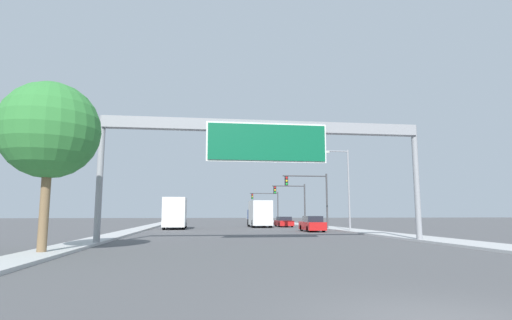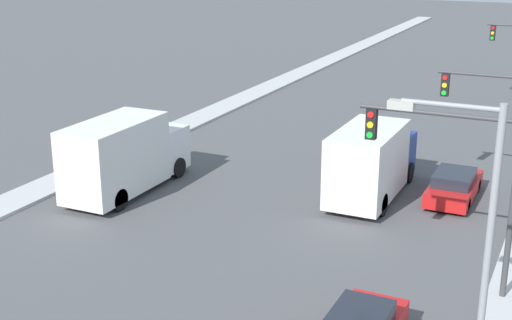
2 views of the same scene
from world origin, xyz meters
name	(u,v)px [view 1 (image 1 of 2)]	position (x,y,z in m)	size (l,w,h in m)	color
sidewalk_right	(293,224)	(11.25, 60.00, 0.07)	(3.00, 120.00, 0.15)	#B6B6B6
median_strip_left	(159,224)	(-10.75, 60.00, 0.07)	(2.00, 120.00, 0.15)	#B6B6B6
sign_gantry	(267,139)	(0.00, 17.91, 6.45)	(20.27, 0.73, 7.61)	gray
car_mid_left	(284,222)	(7.00, 46.81, 0.65)	(1.87, 4.56, 1.35)	red
car_mid_right	(312,224)	(7.00, 32.75, 0.72)	(1.75, 4.21, 1.54)	red
truck_box_primary	(259,214)	(3.50, 45.46, 1.71)	(2.46, 7.15, 3.38)	navy
truck_box_secondary	(175,213)	(-7.00, 41.19, 1.80)	(2.46, 7.42, 3.57)	white
traffic_light_near_intersection	(313,191)	(8.58, 38.00, 4.34)	(5.23, 0.32, 6.35)	#3D3D3F
traffic_light_mid_block	(294,197)	(8.71, 48.00, 4.00)	(4.70, 0.32, 5.87)	#3D3D3F
traffic_light_far_intersection	(268,201)	(8.44, 68.00, 4.01)	(5.41, 0.32, 5.81)	#3D3D3F
palm_tree_foreground	(50,131)	(-10.84, 12.38, 5.52)	(4.38, 4.38, 7.74)	brown
street_lamp_right	(345,183)	(10.01, 31.25, 4.80)	(2.61, 0.28, 8.06)	gray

